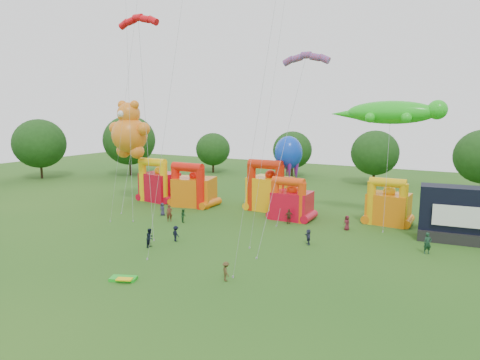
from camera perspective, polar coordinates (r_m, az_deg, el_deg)
The scene contains 24 objects.
ground at distance 34.08m, azimuth -18.23°, elevation -13.64°, with size 160.00×160.00×0.00m, color #1F5217.
tree_ring at distance 33.49m, azimuth -19.38°, elevation -2.88°, with size 123.99×126.10×12.07m.
bouncy_castle_0 at distance 63.30m, azimuth -10.81°, elevation -0.56°, with size 5.54×4.72×6.33m.
bouncy_castle_1 at distance 59.23m, azimuth -6.26°, elevation -1.20°, with size 6.15×5.38×6.10m.
bouncy_castle_2 at distance 56.36m, azimuth 3.92°, elevation -1.43°, with size 5.42×4.45×6.81m.
bouncy_castle_3 at distance 51.92m, azimuth 6.87°, elevation -3.02°, with size 4.50×3.64×5.26m.
bouncy_castle_4 at distance 52.33m, azimuth 19.15°, elevation -3.27°, with size 4.73×3.91×5.53m.
stage_trailer at distance 48.26m, azimuth 28.03°, elevation -4.19°, with size 9.11×4.13×5.57m.
teddy_bear_kite at distance 60.68m, azimuth -14.73°, elevation 3.16°, with size 7.32×8.59×14.52m.
gecko_kite at distance 51.18m, azimuth 19.29°, elevation 5.99°, with size 12.81×6.80×14.24m.
octopus_kite at distance 53.52m, azimuth 6.05°, elevation 0.13°, with size 3.79×9.64×9.88m.
parafoil_kites at distance 52.00m, azimuth -12.63°, elevation 9.90°, with size 29.55×11.63×30.30m.
diamond_kites at distance 41.76m, azimuth -5.25°, elevation 13.81°, with size 23.78×14.46×35.94m.
folded_kite_bundle at distance 35.09m, azimuth -15.28°, elevation -12.58°, with size 2.23×1.68×0.31m.
spectator_0 at distance 54.47m, azimuth -10.30°, elevation -3.84°, with size 0.79×0.52×1.62m, color #2D2A46.
spectator_1 at distance 51.43m, azimuth -9.40°, elevation -4.38°, with size 0.72×0.47×1.98m, color #582519.
spectator_2 at distance 50.87m, azimuth -7.54°, elevation -4.73°, with size 0.76×0.59×1.57m, color #1C4721.
spectator_3 at distance 43.66m, azimuth -8.56°, elevation -7.08°, with size 1.03×0.59×1.59m, color black.
spectator_4 at distance 49.93m, azimuth 6.55°, elevation -4.87°, with size 1.03×0.43×1.75m, color #44301B.
spectator_5 at distance 42.69m, azimuth 9.10°, elevation -7.50°, with size 1.44×0.46×1.55m, color #2A2C46.
spectator_6 at distance 48.56m, azimuth 14.06°, elevation -5.56°, with size 0.80×0.52×1.64m, color maroon.
spectator_7 at distance 43.08m, azimuth 23.73°, elevation -7.73°, with size 0.72×0.47×1.98m, color #153623.
spectator_8 at distance 42.27m, azimuth -11.90°, elevation -7.55°, with size 0.90×0.70×1.85m, color black.
spectator_9 at distance 33.60m, azimuth -1.88°, elevation -12.08°, with size 0.99×0.57×1.54m, color #493B1D.
Camera 1 is at (23.48, -21.02, 12.97)m, focal length 32.00 mm.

